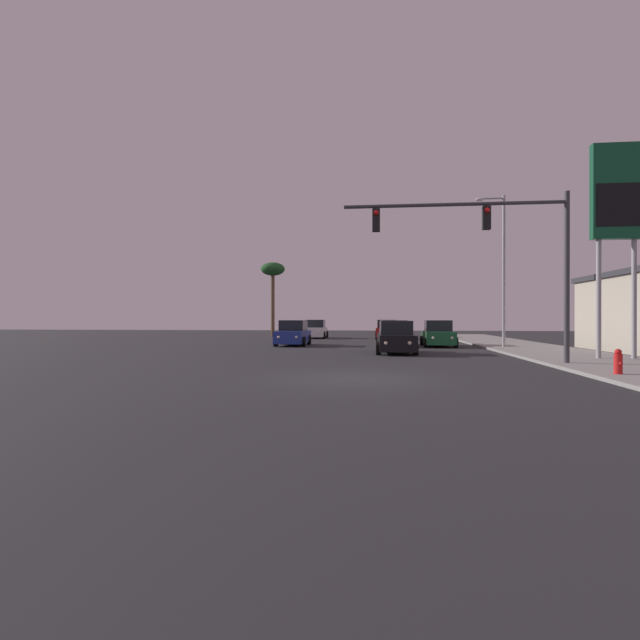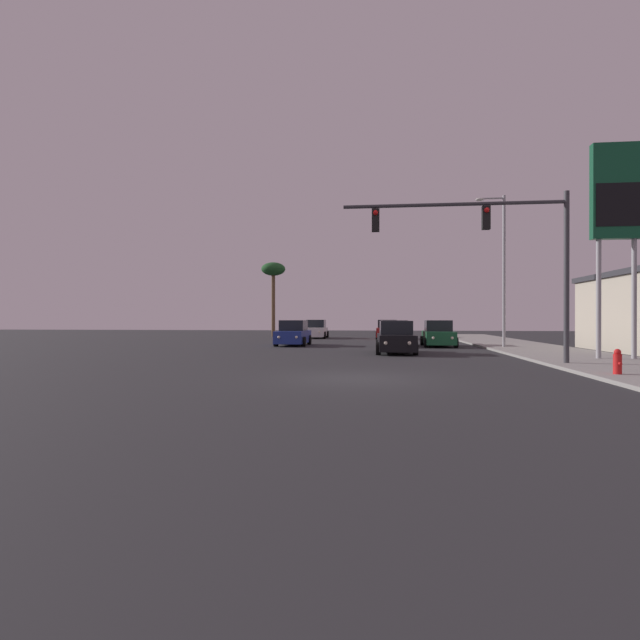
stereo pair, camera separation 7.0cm
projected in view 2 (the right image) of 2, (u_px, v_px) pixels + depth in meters
ground_plane at (356, 378)px, 14.90m from camera, size 120.00×120.00×0.00m
sidewalk_right at (564, 355)px, 23.76m from camera, size 5.00×60.00×0.12m
car_blue at (293, 334)px, 33.17m from camera, size 2.04×4.33×1.68m
car_green at (438, 335)px, 32.00m from camera, size 2.04×4.33×1.68m
car_red at (387, 330)px, 44.04m from camera, size 2.04×4.34×1.68m
car_grey at (394, 334)px, 32.55m from camera, size 2.04×4.33×1.68m
car_black at (396, 338)px, 25.74m from camera, size 2.04×4.33×1.68m
car_white at (316, 330)px, 45.47m from camera, size 2.04×4.32×1.68m
traffic_light_mast at (498, 241)px, 19.12m from camera, size 8.55×0.36×6.50m
street_lamp at (502, 263)px, 29.67m from camera, size 1.74×0.24×9.00m
gas_station_sign at (617, 203)px, 20.82m from camera, size 2.00×0.42×9.00m
fire_hydrant at (618, 362)px, 15.00m from camera, size 0.24×0.34×0.76m
palm_tree_far at (273, 272)px, 49.75m from camera, size 2.40×2.40×7.40m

